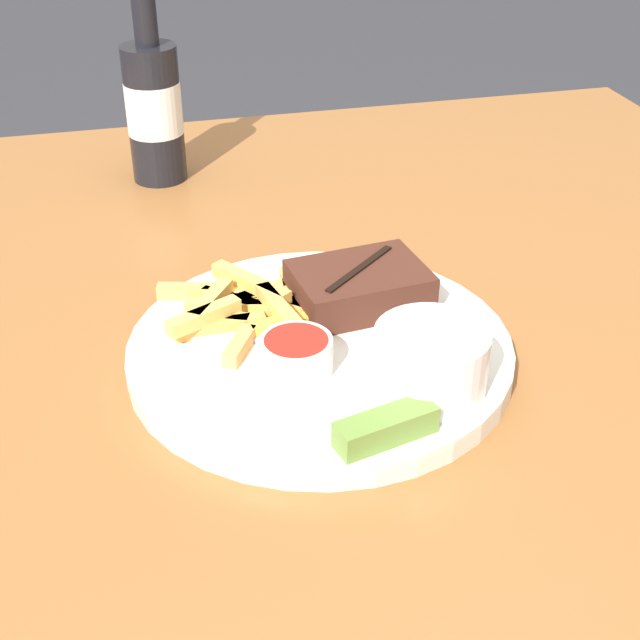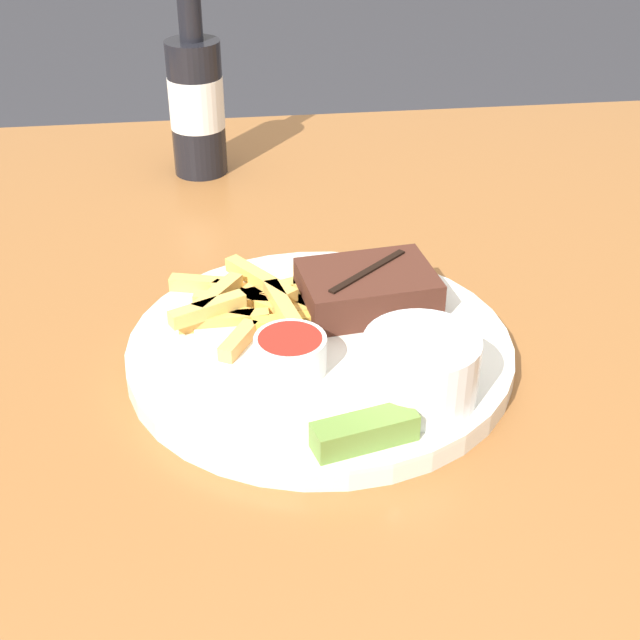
# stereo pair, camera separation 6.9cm
# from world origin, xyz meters

# --- Properties ---
(dining_table) EXTENTS (1.15, 1.15, 0.77)m
(dining_table) POSITION_xyz_m (0.00, 0.00, 0.68)
(dining_table) COLOR #935B2D
(dining_table) RESTS_ON ground_plane
(dinner_plate) EXTENTS (0.30, 0.30, 0.02)m
(dinner_plate) POSITION_xyz_m (0.00, 0.00, 0.78)
(dinner_plate) COLOR silver
(dinner_plate) RESTS_ON dining_table
(steak_portion) EXTENTS (0.12, 0.09, 0.03)m
(steak_portion) POSITION_xyz_m (0.05, 0.05, 0.80)
(steak_portion) COLOR #472319
(steak_portion) RESTS_ON dinner_plate
(fries_pile) EXTENTS (0.14, 0.14, 0.02)m
(fries_pile) POSITION_xyz_m (-0.05, 0.05, 0.79)
(fries_pile) COLOR #E8AF53
(fries_pile) RESTS_ON dinner_plate
(coleslaw_cup) EXTENTS (0.08, 0.08, 0.05)m
(coleslaw_cup) POSITION_xyz_m (0.06, -0.08, 0.81)
(coleslaw_cup) COLOR white
(coleslaw_cup) RESTS_ON dinner_plate
(dipping_sauce_cup) EXTENTS (0.05, 0.05, 0.03)m
(dipping_sauce_cup) POSITION_xyz_m (-0.03, -0.03, 0.80)
(dipping_sauce_cup) COLOR silver
(dipping_sauce_cup) RESTS_ON dinner_plate
(pickle_spear) EXTENTS (0.07, 0.04, 0.02)m
(pickle_spear) POSITION_xyz_m (0.01, -0.13, 0.80)
(pickle_spear) COLOR olive
(pickle_spear) RESTS_ON dinner_plate
(fork_utensil) EXTENTS (0.13, 0.05, 0.00)m
(fork_utensil) POSITION_xyz_m (-0.08, 0.02, 0.79)
(fork_utensil) COLOR #B7B7BC
(fork_utensil) RESTS_ON dinner_plate
(beer_bottle) EXTENTS (0.06, 0.06, 0.24)m
(beer_bottle) POSITION_xyz_m (-0.09, 0.40, 0.85)
(beer_bottle) COLOR black
(beer_bottle) RESTS_ON dining_table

